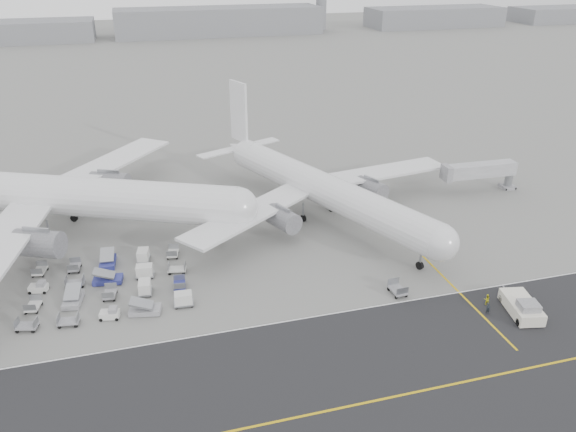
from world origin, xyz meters
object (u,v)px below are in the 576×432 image
object	(u,v)px
airliner_a	(59,195)
ground_crew_b	(487,299)
pushback_tug	(522,307)
control_tower	(321,0)
jet_bridge	(480,172)
airliner_b	(319,187)
ground_crew_a	(488,309)

from	to	relation	value
airliner_a	ground_crew_b	world-z (taller)	airliner_a
pushback_tug	ground_crew_b	size ratio (longest dim) A/B	5.92
control_tower	jet_bridge	xyz separation A→B (m)	(-47.68, -236.60, -12.16)
airliner_a	airliner_b	size ratio (longest dim) A/B	1.16
airliner_b	pushback_tug	size ratio (longest dim) A/B	5.86
jet_bridge	control_tower	bearing A→B (deg)	80.50
airliner_a	airliner_b	bearing A→B (deg)	-73.37
control_tower	jet_bridge	size ratio (longest dim) A/B	2.01
jet_bridge	ground_crew_a	distance (m)	42.05
airliner_b	pushback_tug	distance (m)	38.31
control_tower	airliner_b	size ratio (longest dim) A/B	0.58
airliner_a	jet_bridge	xyz separation A→B (m)	(75.70, -3.34, -2.48)
ground_crew_a	airliner_b	bearing A→B (deg)	122.75
airliner_b	jet_bridge	distance (m)	33.42
control_tower	pushback_tug	distance (m)	281.75
pushback_tug	control_tower	bearing A→B (deg)	88.14
jet_bridge	ground_crew_b	size ratio (longest dim) A/B	10.04
control_tower	ground_crew_b	bearing A→B (deg)	-104.12
airliner_a	jet_bridge	bearing A→B (deg)	-67.87
airliner_b	pushback_tug	bearing A→B (deg)	-87.69
ground_crew_b	airliner_a	bearing A→B (deg)	-19.89
pushback_tug	ground_crew_a	distance (m)	4.36
pushback_tug	ground_crew_b	world-z (taller)	pushback_tug
airliner_a	pushback_tug	size ratio (longest dim) A/B	6.79
airliner_b	control_tower	bearing A→B (deg)	48.73
pushback_tug	ground_crew_b	distance (m)	4.39
airliner_a	ground_crew_b	bearing A→B (deg)	-99.43
airliner_b	ground_crew_a	world-z (taller)	airliner_b
control_tower	airliner_a	distance (m)	264.06
airliner_a	ground_crew_b	distance (m)	67.02
pushback_tug	jet_bridge	bearing A→B (deg)	76.55
jet_bridge	ground_crew_b	world-z (taller)	jet_bridge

